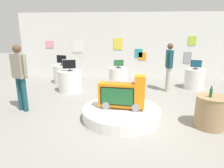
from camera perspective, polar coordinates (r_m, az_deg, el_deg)
The scene contains 16 objects.
ground_plane at distance 4.92m, azimuth 5.49°, elevation -9.52°, with size 30.00×30.00×0.00m, color gray.
back_wall_display at distance 9.13m, azimuth 5.17°, elevation 11.17°, with size 10.27×0.13×2.92m.
main_display_pedestal at distance 4.79m, azimuth 2.77°, elevation -8.51°, with size 1.89×1.89×0.26m, color silver.
novelty_firetruck_tv at distance 4.62m, azimuth 3.10°, elevation -3.21°, with size 1.12×0.45×0.83m.
display_pedestal_left_rear at distance 7.03m, azimuth -12.12°, elevation 0.84°, with size 0.84×0.84×0.74m, color silver.
tv_on_left_rear at distance 6.91m, azimuth -12.40°, elevation 5.56°, with size 0.47×0.19×0.41m.
display_pedestal_center_rear at distance 7.84m, azimuth 23.05°, elevation 1.41°, with size 0.73×0.73×0.74m, color silver.
tv_on_center_rear at distance 7.74m, azimuth 23.46°, elevation 5.25°, with size 0.36×0.21×0.33m.
display_pedestal_right_rear at distance 7.47m, azimuth 1.91°, elevation 1.99°, with size 0.74×0.74×0.74m, color silver.
tv_on_right_rear at distance 7.37m, azimuth 1.93°, elevation 5.90°, with size 0.36×0.22×0.30m.
display_pedestal_far_right at distance 8.32m, azimuth -14.33°, elevation 2.84°, with size 0.70×0.70×0.74m, color silver.
tv_on_far_right at distance 8.22m, azimuth -14.60°, elevation 6.93°, with size 0.43×0.18×0.41m.
side_table_round at distance 4.77m, azimuth 26.99°, elevation -7.23°, with size 0.67×0.67×0.71m.
bottle_on_side_table at distance 4.56m, azimuth 27.04°, elevation -2.27°, with size 0.06×0.06×0.25m.
shopper_browsing_near_truck at distance 5.52m, azimuth -25.51°, elevation 2.91°, with size 0.51×0.34×1.74m.
shopper_browsing_rear at distance 7.05m, azimuth 16.38°, elevation 5.73°, with size 0.22×0.56×1.68m.
Camera 1 is at (-0.13, -4.49, 2.02)m, focal length 31.14 mm.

